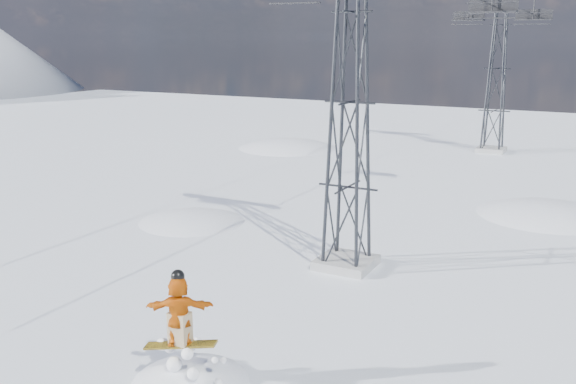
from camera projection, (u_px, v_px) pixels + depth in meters
name	position (u px, v px, depth m)	size (l,w,h in m)	color
ground	(181.00, 366.00, 15.00)	(120.00, 120.00, 0.00)	white
snow_terrain	(343.00, 336.00, 37.67)	(39.00, 37.00, 22.00)	white
lift_tower_near	(350.00, 103.00, 20.22)	(5.20, 1.80, 11.43)	#999999
lift_tower_far	(497.00, 69.00, 41.70)	(5.20, 1.80, 11.43)	#999999
lift_chair_mid	(492.00, 7.00, 27.33)	(2.10, 0.60, 2.61)	black
lift_chair_far	(468.00, 17.00, 42.43)	(2.07, 0.60, 2.57)	black
lift_chair_extra	(533.00, 16.00, 38.29)	(2.13, 0.61, 2.64)	black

